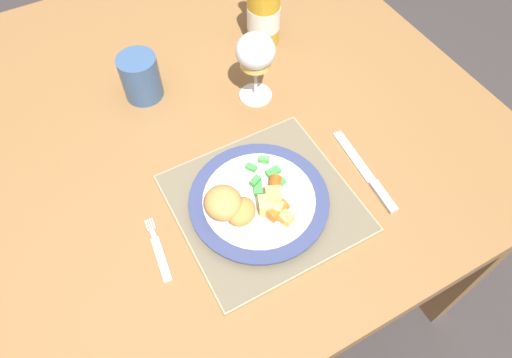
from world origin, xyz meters
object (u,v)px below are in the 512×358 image
at_px(bottle, 264,7).
at_px(wine_glass, 255,54).
at_px(dinner_plate, 259,201).
at_px(fork, 160,254).
at_px(table_knife, 369,177).
at_px(dining_table, 191,142).
at_px(drinking_cup, 140,76).

bearing_deg(bottle, wine_glass, -124.58).
distance_m(dinner_plate, wine_glass, 0.29).
distance_m(dinner_plate, fork, 0.19).
xyz_separation_m(fork, table_knife, (0.40, -0.04, 0.00)).
height_order(dining_table, bottle, bottle).
bearing_deg(bottle, table_knife, -92.22).
xyz_separation_m(dining_table, wine_glass, (0.15, -0.02, 0.20)).
bearing_deg(dining_table, fork, -121.88).
bearing_deg(fork, dinner_plate, 0.74).
height_order(fork, drinking_cup, drinking_cup).
distance_m(fork, table_knife, 0.40).
bearing_deg(dinner_plate, bottle, 59.74).
bearing_deg(fork, drinking_cup, 72.66).
height_order(dining_table, wine_glass, wine_glass).
bearing_deg(wine_glass, fork, -142.30).
relative_size(table_knife, bottle, 0.78).
bearing_deg(drinking_cup, dinner_plate, -77.79).
xyz_separation_m(dining_table, dinner_plate, (0.03, -0.26, 0.10)).
relative_size(dinner_plate, bottle, 0.95).
height_order(dinner_plate, table_knife, dinner_plate).
bearing_deg(wine_glass, table_knife, -74.00).
bearing_deg(table_knife, bottle, 87.78).
bearing_deg(table_knife, wine_glass, 106.00).
distance_m(table_knife, wine_glass, 0.32).
bearing_deg(table_knife, dining_table, 127.67).
relative_size(dining_table, bottle, 4.62).
height_order(dinner_plate, bottle, bottle).
height_order(fork, bottle, bottle).
height_order(fork, table_knife, table_knife).
bearing_deg(drinking_cup, dining_table, -63.10).
xyz_separation_m(dinner_plate, table_knife, (0.21, -0.05, -0.01)).
xyz_separation_m(table_knife, bottle, (0.02, 0.43, 0.09)).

